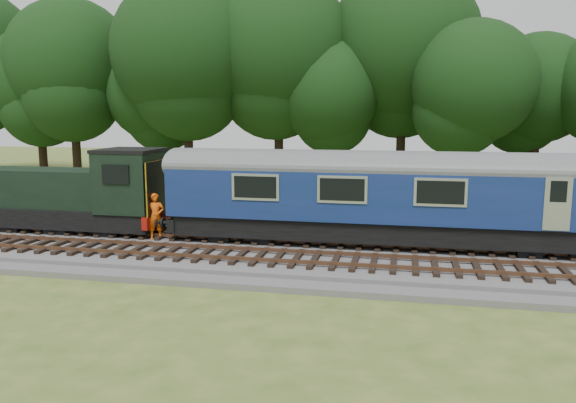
# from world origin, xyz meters

# --- Properties ---
(ground) EXTENTS (120.00, 120.00, 0.00)m
(ground) POSITION_xyz_m (0.00, 0.00, 0.00)
(ground) COLOR #3F5C22
(ground) RESTS_ON ground
(ballast) EXTENTS (70.00, 7.00, 0.35)m
(ballast) POSITION_xyz_m (0.00, 0.00, 0.17)
(ballast) COLOR #4C4C4F
(ballast) RESTS_ON ground
(track_north) EXTENTS (67.20, 2.40, 0.21)m
(track_north) POSITION_xyz_m (0.00, 1.40, 0.42)
(track_north) COLOR black
(track_north) RESTS_ON ballast
(track_south) EXTENTS (67.20, 2.40, 0.21)m
(track_south) POSITION_xyz_m (0.00, -1.60, 0.42)
(track_south) COLOR black
(track_south) RESTS_ON ballast
(fence) EXTENTS (64.00, 0.12, 1.00)m
(fence) POSITION_xyz_m (0.00, 4.50, 0.00)
(fence) COLOR #6B6054
(fence) RESTS_ON ground
(tree_line) EXTENTS (70.00, 8.00, 18.00)m
(tree_line) POSITION_xyz_m (0.00, 22.00, 0.00)
(tree_line) COLOR black
(tree_line) RESTS_ON ground
(dmu_railcar) EXTENTS (18.05, 2.86, 3.88)m
(dmu_railcar) POSITION_xyz_m (5.36, 1.40, 2.61)
(dmu_railcar) COLOR black
(dmu_railcar) RESTS_ON ground
(shunter_loco) EXTENTS (8.91, 2.60, 3.38)m
(shunter_loco) POSITION_xyz_m (-8.56, 1.40, 1.97)
(shunter_loco) COLOR black
(shunter_loco) RESTS_ON ground
(worker) EXTENTS (0.84, 0.72, 1.95)m
(worker) POSITION_xyz_m (-4.34, 0.53, 1.33)
(worker) COLOR #FF5D0D
(worker) RESTS_ON ballast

